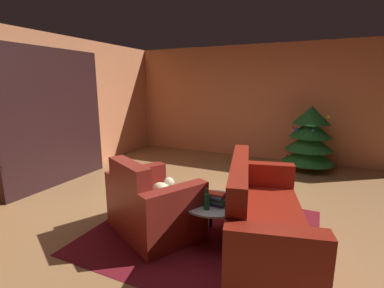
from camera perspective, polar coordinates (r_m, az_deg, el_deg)
name	(u,v)px	position (r m, az deg, el deg)	size (l,w,h in m)	color
ground_plane	(208,216)	(3.74, 3.27, -14.53)	(7.83, 7.83, 0.00)	#9E6E43
wall_back	(262,103)	(6.53, 14.25, 8.27)	(6.34, 0.06, 2.55)	#D67E50
wall_left	(34,109)	(5.37, -29.70, 6.27)	(0.06, 6.64, 2.55)	#D67E50
area_rug	(204,231)	(3.40, 2.58, -17.38)	(2.45, 2.20, 0.01)	maroon
bookshelf_unit	(55,119)	(5.28, -26.33, 4.64)	(0.37, 1.95, 2.25)	black
armchair_red	(152,206)	(3.28, -8.22, -12.59)	(1.26, 1.14, 0.88)	maroon
couch_red	(262,223)	(2.95, 14.15, -15.55)	(1.12, 1.93, 0.96)	maroon
coffee_table	(214,205)	(3.14, 4.47, -12.41)	(0.71, 0.71, 0.41)	black
book_stack_on_table	(216,198)	(3.04, 4.92, -11.11)	(0.24, 0.19, 0.14)	#364C85
bottle_on_table	(207,201)	(2.93, 3.06, -11.62)	(0.06, 0.06, 0.23)	#195529
decorated_tree	(310,138)	(5.91, 23.05, 1.08)	(0.99, 0.99, 1.27)	brown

